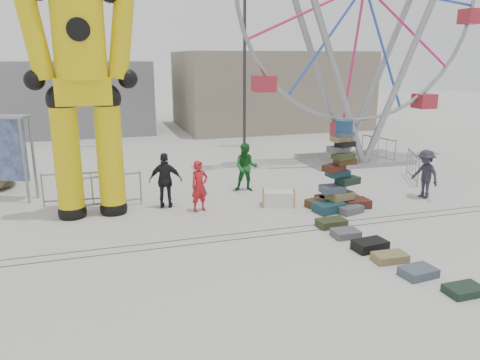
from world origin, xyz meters
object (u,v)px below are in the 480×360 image
object	(u,v)px
ferris_wheel	(363,9)
crash_test_dummy	(82,71)
suitcase_tower	(339,184)
pedestrian_green	(246,167)
barricade_dummy_b	(76,189)
barricade_dummy_c	(109,191)
barricade_wheel_back	(378,149)
pedestrian_black	(166,181)
pedestrian_red	(199,186)
pedestrian_grey	(425,174)
lamp_post_right	(246,60)
barricade_wheel_front	(413,167)
lamp_post_left	(103,60)
steamer_trunk	(278,198)

from	to	relation	value
ferris_wheel	crash_test_dummy	bearing A→B (deg)	-158.96
suitcase_tower	pedestrian_green	bearing A→B (deg)	120.88
ferris_wheel	barricade_dummy_b	xyz separation A→B (m)	(-12.04, -3.18, -6.06)
barricade_dummy_c	barricade_wheel_back	size ratio (longest dim) A/B	1.00
barricade_dummy_c	pedestrian_black	bearing A→B (deg)	-22.66
pedestrian_red	pedestrian_green	world-z (taller)	pedestrian_green
pedestrian_black	pedestrian_grey	xyz separation A→B (m)	(8.53, -1.53, -0.06)
lamp_post_right	barricade_wheel_front	world-z (taller)	lamp_post_right
ferris_wheel	pedestrian_red	xyz separation A→B (m)	(-8.35, -4.95, -5.81)
barricade_dummy_b	barricade_wheel_back	distance (m)	13.54
lamp_post_left	pedestrian_black	xyz separation A→B (m)	(1.37, -11.12, -3.60)
lamp_post_left	pedestrian_grey	distance (m)	16.47
barricade_dummy_c	pedestrian_red	distance (m)	2.91
pedestrian_black	barricade_wheel_front	bearing A→B (deg)	-162.73
suitcase_tower	steamer_trunk	xyz separation A→B (m)	(-1.73, 0.78, -0.54)
lamp_post_right	pedestrian_green	bearing A→B (deg)	-107.97
ferris_wheel	barricade_dummy_b	distance (m)	13.85
ferris_wheel	pedestrian_black	distance (m)	11.72
barricade_dummy_c	pedestrian_grey	xyz separation A→B (m)	(10.26, -2.00, 0.28)
ferris_wheel	pedestrian_grey	world-z (taller)	ferris_wheel
pedestrian_green	pedestrian_grey	bearing A→B (deg)	-4.36
pedestrian_green	ferris_wheel	bearing A→B (deg)	47.98
lamp_post_left	pedestrian_red	distance (m)	12.56
ferris_wheel	barricade_wheel_front	size ratio (longest dim) A/B	6.71
suitcase_tower	crash_test_dummy	bearing A→B (deg)	160.32
pedestrian_green	lamp_post_right	bearing A→B (deg)	93.00
steamer_trunk	pedestrian_black	distance (m)	3.65
lamp_post_right	steamer_trunk	world-z (taller)	lamp_post_right
crash_test_dummy	barricade_dummy_c	size ratio (longest dim) A/B	4.06
crash_test_dummy	pedestrian_green	world-z (taller)	crash_test_dummy
barricade_wheel_front	barricade_wheel_back	world-z (taller)	same
crash_test_dummy	steamer_trunk	xyz separation A→B (m)	(5.72, -0.79, -4.04)
ferris_wheel	barricade_wheel_back	size ratio (longest dim) A/B	6.71
barricade_dummy_c	barricade_wheel_front	size ratio (longest dim) A/B	1.00
pedestrian_green	pedestrian_red	bearing A→B (deg)	-118.94
lamp_post_right	pedestrian_black	xyz separation A→B (m)	(-5.63, -9.12, -3.60)
barricade_wheel_front	crash_test_dummy	bearing A→B (deg)	118.68
barricade_wheel_back	pedestrian_grey	bearing A→B (deg)	-32.43
barricade_dummy_b	pedestrian_green	bearing A→B (deg)	4.75
ferris_wheel	pedestrian_green	world-z (taller)	ferris_wheel
barricade_dummy_b	pedestrian_black	world-z (taller)	pedestrian_black
lamp_post_left	barricade_wheel_back	world-z (taller)	lamp_post_left
pedestrian_green	pedestrian_black	world-z (taller)	pedestrian_black
barricade_dummy_c	pedestrian_green	xyz separation A→B (m)	(4.74, 0.61, 0.31)
lamp_post_right	steamer_trunk	bearing A→B (deg)	-102.10
lamp_post_right	lamp_post_left	distance (m)	7.28
crash_test_dummy	ferris_wheel	bearing A→B (deg)	19.76
barricade_dummy_c	pedestrian_black	distance (m)	1.82
lamp_post_right	crash_test_dummy	world-z (taller)	lamp_post_right
lamp_post_right	pedestrian_red	xyz separation A→B (m)	(-4.69, -9.78, -3.68)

